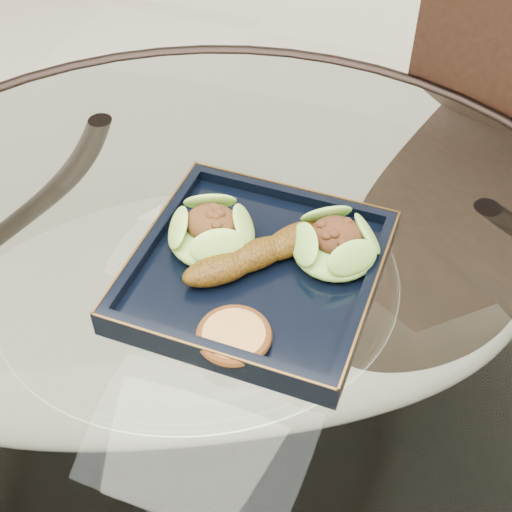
% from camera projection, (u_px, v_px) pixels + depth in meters
% --- Properties ---
extents(dining_table, '(1.13, 1.13, 0.77)m').
position_uv_depth(dining_table, '(208.00, 387.00, 0.91)').
color(dining_table, white).
rests_on(dining_table, ground).
extents(dining_chair, '(0.55, 0.55, 0.98)m').
position_uv_depth(dining_chair, '(461.00, 261.00, 1.14)').
color(dining_chair, black).
rests_on(dining_chair, ground).
extents(navy_plate, '(0.27, 0.27, 0.02)m').
position_uv_depth(navy_plate, '(256.00, 274.00, 0.82)').
color(navy_plate, black).
rests_on(navy_plate, dining_table).
extents(lettuce_wrap_left, '(0.10, 0.10, 0.04)m').
position_uv_depth(lettuce_wrap_left, '(211.00, 234.00, 0.82)').
color(lettuce_wrap_left, olive).
rests_on(lettuce_wrap_left, navy_plate).
extents(lettuce_wrap_right, '(0.12, 0.12, 0.04)m').
position_uv_depth(lettuce_wrap_right, '(335.00, 246.00, 0.81)').
color(lettuce_wrap_right, '#539029').
rests_on(lettuce_wrap_right, navy_plate).
extents(roasted_plantain, '(0.14, 0.15, 0.03)m').
position_uv_depth(roasted_plantain, '(256.00, 255.00, 0.80)').
color(roasted_plantain, '#653F0A').
rests_on(roasted_plantain, navy_plate).
extents(crumb_patty, '(0.08, 0.08, 0.01)m').
position_uv_depth(crumb_patty, '(234.00, 337.00, 0.73)').
color(crumb_patty, '#C58441').
rests_on(crumb_patty, navy_plate).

